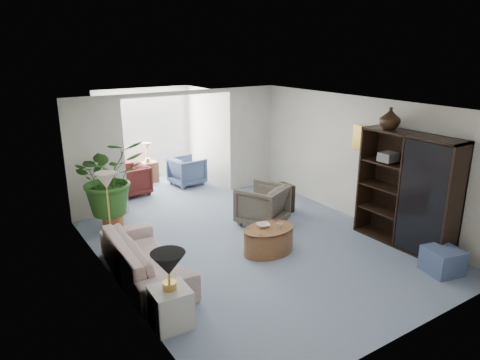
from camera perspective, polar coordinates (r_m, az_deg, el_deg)
floor at (r=7.91m, az=2.42°, el=-8.71°), size 6.00×6.00×0.00m
sunroom_floor at (r=11.25m, az=-9.87°, el=-0.99°), size 2.60×2.60×0.00m
back_pier_left at (r=9.31m, az=-18.21°, el=2.61°), size 1.20×0.12×2.50m
back_pier_right at (r=10.89m, az=1.39°, el=5.47°), size 1.20×0.12×2.50m
back_header at (r=9.76m, az=-7.93°, el=11.10°), size 2.60×0.12×0.10m
window_pane at (r=11.89m, az=-12.34°, el=6.81°), size 2.20×0.02×1.50m
window_blinds at (r=11.86m, az=-12.29°, el=6.79°), size 2.20×0.02×1.50m
framed_picture at (r=8.91m, az=15.96°, el=5.15°), size 0.04×0.50×0.40m
sofa at (r=6.99m, az=-12.21°, el=-9.83°), size 0.99×2.26×0.64m
end_table at (r=5.86m, az=-8.99°, el=-15.99°), size 0.50×0.50×0.52m
table_lamp at (r=5.56m, az=-9.28°, el=-10.69°), size 0.44×0.44×0.30m
floor_lamp at (r=7.76m, az=-16.98°, el=-0.07°), size 0.36×0.36×0.28m
coffee_table at (r=7.66m, az=3.74°, el=-7.77°), size 1.19×1.19×0.45m
coffee_bowl at (r=7.60m, az=3.02°, el=-5.87°), size 0.28×0.28×0.06m
coffee_cup at (r=7.57m, az=5.15°, el=-5.90°), size 0.12×0.12×0.09m
wingback_chair at (r=8.77m, az=2.89°, el=-3.23°), size 1.14×1.16×0.80m
side_table_dark at (r=9.43m, az=5.24°, el=-2.46°), size 0.53×0.44×0.60m
entertainment_cabinet at (r=8.19m, az=20.82°, el=-1.32°), size 0.49×1.82×2.03m
cabinet_urn at (r=8.21m, az=18.90°, el=7.60°), size 0.36×0.36×0.38m
ottoman at (r=7.70m, az=24.79°, el=-9.47°), size 0.61×0.61×0.40m
plant_pot at (r=8.95m, az=-16.12°, el=-5.13°), size 0.40×0.40×0.32m
house_plant at (r=8.66m, az=-16.60°, el=0.34°), size 1.31×1.14×1.46m
sunroom_chair_blue at (r=11.33m, az=-6.87°, el=1.16°), size 0.85×0.83×0.71m
sunroom_chair_maroon at (r=10.77m, az=-14.00°, el=-0.06°), size 0.85×0.83×0.72m
sunroom_table at (r=11.72m, az=-11.79°, el=1.01°), size 0.47×0.38×0.54m
shelf_clutter at (r=8.00m, az=21.30°, el=1.05°), size 0.30×1.13×0.61m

